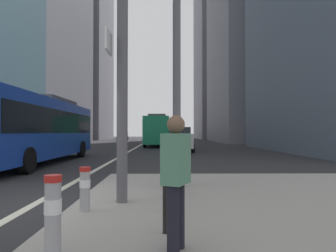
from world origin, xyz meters
The scene contains 17 objects.
ground_plane centered at (0.00, 20.00, 0.00)m, with size 160.00×160.00×0.00m, color #28282B.
median_island centered at (5.50, -1.00, 0.07)m, with size 9.00×10.00×0.15m, color gray.
lane_centre_line centered at (0.00, 30.00, 0.01)m, with size 0.20×80.00×0.01m, color beige.
office_tower_left_mid centered at (-16.00, 38.79, 18.51)m, with size 11.65×23.32×37.02m, color gray.
office_tower_left_far centered at (-16.00, 61.26, 22.65)m, with size 12.90×17.35×45.29m, color gray.
office_tower_right_far centered at (17.00, 64.80, 24.96)m, with size 13.03×18.12×49.91m, color gray.
city_bus_blue_oncoming centered at (-3.49, 8.94, 1.84)m, with size 2.72×11.97×3.40m.
city_bus_red_receding centered at (2.14, 28.43, 1.84)m, with size 2.88×11.29×3.40m.
city_bus_red_distant centered at (3.59, 51.91, 1.84)m, with size 2.85×11.46×3.40m.
car_oncoming_mid centered at (-5.46, 55.70, 0.99)m, with size 2.12×4.28×1.94m.
car_receding_near centered at (4.07, 18.45, 0.99)m, with size 2.07×4.53×1.94m.
traffic_signal_gantry centered at (-0.44, -0.28, 4.16)m, with size 7.02×0.65×6.00m.
bollard_left centered at (1.54, -3.03, 0.66)m, with size 0.20×0.20×0.93m.
bollard_right centered at (1.37, -0.95, 0.59)m, with size 0.20×0.20×0.78m.
pedestrian_railing centered at (2.80, -0.37, 0.86)m, with size 0.06×3.76×0.98m.
pedestrian_waiting centered at (3.06, 1.41, 1.11)m, with size 0.27×0.40×1.73m.
pedestrian_walking centered at (2.93, -2.83, 1.04)m, with size 0.38×0.45×1.61m.
Camera 1 is at (2.79, -6.58, 1.56)m, focal length 33.37 mm.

